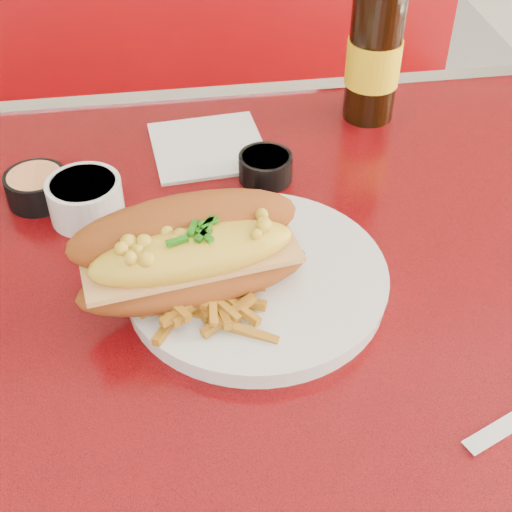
{
  "coord_description": "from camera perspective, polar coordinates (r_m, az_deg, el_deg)",
  "views": [
    {
      "loc": [
        -0.06,
        -0.49,
        1.26
      ],
      "look_at": [
        0.01,
        0.01,
        0.81
      ],
      "focal_mm": 50.0,
      "sensor_mm": 36.0,
      "label": 1
    }
  ],
  "objects": [
    {
      "name": "sauce_cup_left",
      "position": [
        0.84,
        -17.15,
        5.34
      ],
      "size": [
        0.09,
        0.09,
        0.03
      ],
      "rotation": [
        0.0,
        0.0,
        0.39
      ],
      "color": "black",
      "rests_on": "diner_table"
    },
    {
      "name": "gravy_ramekin",
      "position": [
        0.8,
        -13.48,
        4.52
      ],
      "size": [
        0.1,
        0.1,
        0.05
      ],
      "rotation": [
        0.0,
        0.0,
        -0.37
      ],
      "color": "silver",
      "rests_on": "diner_table"
    },
    {
      "name": "diner_table",
      "position": [
        0.82,
        -0.77,
        -11.08
      ],
      "size": [
        1.23,
        0.83,
        0.77
      ],
      "color": "red",
      "rests_on": "ground"
    },
    {
      "name": "mac_hoagie",
      "position": [
        0.65,
        -5.31,
        0.28
      ],
      "size": [
        0.23,
        0.14,
        0.1
      ],
      "rotation": [
        0.0,
        0.0,
        0.16
      ],
      "color": "#904617",
      "rests_on": "dinner_plate"
    },
    {
      "name": "beer_bottle",
      "position": [
        0.93,
        9.54,
        16.46
      ],
      "size": [
        0.09,
        0.09,
        0.27
      ],
      "rotation": [
        0.0,
        0.0,
        0.31
      ],
      "color": "black",
      "rests_on": "diner_table"
    },
    {
      "name": "booth_bench_far",
      "position": [
        1.63,
        -4.57,
        4.77
      ],
      "size": [
        1.2,
        0.51,
        0.9
      ],
      "color": "maroon",
      "rests_on": "ground"
    },
    {
      "name": "dinner_plate",
      "position": [
        0.7,
        0.0,
        -1.82
      ],
      "size": [
        0.3,
        0.3,
        0.02
      ],
      "rotation": [
        0.0,
        0.0,
        0.19
      ],
      "color": "silver",
      "rests_on": "diner_table"
    },
    {
      "name": "fork",
      "position": [
        0.68,
        4.53,
        -2.24
      ],
      "size": [
        0.03,
        0.15,
        0.0
      ],
      "rotation": [
        0.0,
        0.0,
        1.47
      ],
      "color": "#BBBBC0",
      "rests_on": "dinner_plate"
    },
    {
      "name": "fries_pile",
      "position": [
        0.65,
        -3.87,
        -3.22
      ],
      "size": [
        0.12,
        0.12,
        0.03
      ],
      "primitive_type": null,
      "rotation": [
        0.0,
        0.0,
        -0.25
      ],
      "color": "#BF8120",
      "rests_on": "dinner_plate"
    },
    {
      "name": "paper_napkin",
      "position": [
        0.9,
        -3.83,
        8.74
      ],
      "size": [
        0.15,
        0.15,
        0.0
      ],
      "primitive_type": "cube",
      "rotation": [
        0.0,
        0.0,
        0.09
      ],
      "color": "white",
      "rests_on": "diner_table"
    },
    {
      "name": "sauce_cup_right",
      "position": [
        0.84,
        0.76,
        7.19
      ],
      "size": [
        0.07,
        0.07,
        0.03
      ],
      "rotation": [
        0.0,
        0.0,
        0.05
      ],
      "color": "black",
      "rests_on": "diner_table"
    }
  ]
}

